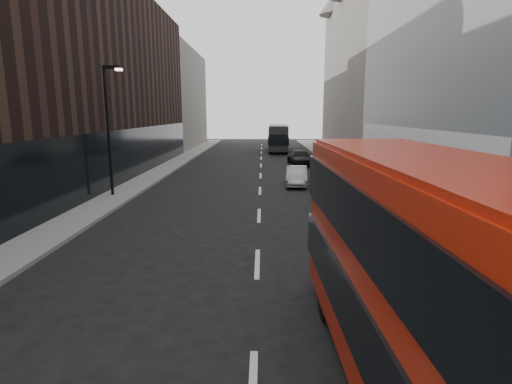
{
  "coord_description": "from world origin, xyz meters",
  "views": [
    {
      "loc": [
        0.16,
        -3.89,
        4.65
      ],
      "look_at": [
        -0.02,
        6.99,
        2.5
      ],
      "focal_mm": 28.0,
      "sensor_mm": 36.0,
      "label": 1
    }
  ],
  "objects_px": {
    "car_b": "(297,176)",
    "street_lamp": "(109,122)",
    "red_bus": "(441,286)",
    "grey_bus": "(278,137)",
    "car_c": "(300,158)",
    "car_a": "(333,195)"
  },
  "relations": [
    {
      "from": "street_lamp",
      "to": "car_b",
      "type": "distance_m",
      "value": 11.86
    },
    {
      "from": "street_lamp",
      "to": "red_bus",
      "type": "relative_size",
      "value": 0.7
    },
    {
      "from": "grey_bus",
      "to": "car_c",
      "type": "xyz_separation_m",
      "value": [
        1.47,
        -13.57,
        -1.06
      ]
    },
    {
      "from": "car_b",
      "to": "car_c",
      "type": "xyz_separation_m",
      "value": [
        1.18,
        10.44,
        0.04
      ]
    },
    {
      "from": "grey_bus",
      "to": "car_b",
      "type": "xyz_separation_m",
      "value": [
        0.29,
        -24.01,
        -1.1
      ]
    },
    {
      "from": "street_lamp",
      "to": "car_c",
      "type": "distance_m",
      "value": 18.92
    },
    {
      "from": "street_lamp",
      "to": "car_a",
      "type": "bearing_deg",
      "value": -10.98
    },
    {
      "from": "grey_bus",
      "to": "car_c",
      "type": "distance_m",
      "value": 13.69
    },
    {
      "from": "car_b",
      "to": "car_c",
      "type": "bearing_deg",
      "value": 88.55
    },
    {
      "from": "grey_bus",
      "to": "car_a",
      "type": "bearing_deg",
      "value": -84.93
    },
    {
      "from": "grey_bus",
      "to": "car_b",
      "type": "distance_m",
      "value": 24.03
    },
    {
      "from": "street_lamp",
      "to": "car_c",
      "type": "bearing_deg",
      "value": 50.64
    },
    {
      "from": "street_lamp",
      "to": "red_bus",
      "type": "bearing_deg",
      "value": -56.59
    },
    {
      "from": "street_lamp",
      "to": "red_bus",
      "type": "distance_m",
      "value": 19.92
    },
    {
      "from": "car_a",
      "to": "car_b",
      "type": "distance_m",
      "value": 6.38
    },
    {
      "from": "car_b",
      "to": "street_lamp",
      "type": "bearing_deg",
      "value": -154.64
    },
    {
      "from": "street_lamp",
      "to": "car_b",
      "type": "xyz_separation_m",
      "value": [
        10.61,
        3.93,
        -3.56
      ]
    },
    {
      "from": "car_c",
      "to": "grey_bus",
      "type": "bearing_deg",
      "value": 90.45
    },
    {
      "from": "grey_bus",
      "to": "car_a",
      "type": "relative_size",
      "value": 2.6
    },
    {
      "from": "red_bus",
      "to": "car_c",
      "type": "bearing_deg",
      "value": 86.75
    },
    {
      "from": "red_bus",
      "to": "grey_bus",
      "type": "xyz_separation_m",
      "value": [
        -0.6,
        44.49,
        -0.51
      ]
    },
    {
      "from": "street_lamp",
      "to": "grey_bus",
      "type": "bearing_deg",
      "value": 69.73
    }
  ]
}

